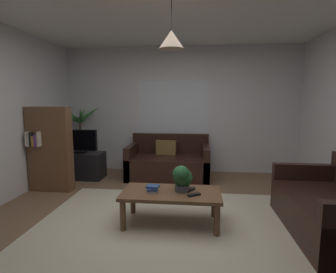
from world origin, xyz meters
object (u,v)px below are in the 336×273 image
at_px(coffee_table, 171,196).
at_px(bookshelf_corner, 50,149).
at_px(potted_plant_on_table, 182,178).
at_px(potted_palm_corner, 81,140).
at_px(tv_stand, 80,165).
at_px(book_on_table_0, 153,191).
at_px(remote_on_table_1, 194,195).
at_px(pendant_lamp, 171,39).
at_px(book_on_table_2, 153,187).
at_px(tv, 79,141).
at_px(couch_under_window, 169,164).
at_px(book_on_table_1, 152,189).
at_px(remote_on_table_0, 190,190).
at_px(couch_right_side, 335,211).

height_order(coffee_table, bookshelf_corner, bookshelf_corner).
relative_size(potted_plant_on_table, potted_palm_corner, 0.23).
bearing_deg(bookshelf_corner, tv_stand, 75.56).
bearing_deg(potted_plant_on_table, potted_palm_corner, 136.15).
xyz_separation_m(book_on_table_0, remote_on_table_1, (0.50, -0.06, -0.00)).
bearing_deg(pendant_lamp, book_on_table_2, -172.49).
distance_m(book_on_table_2, potted_palm_corner, 2.94).
bearing_deg(book_on_table_2, potted_palm_corner, 130.42).
distance_m(coffee_table, pendant_lamp, 1.84).
bearing_deg(potted_palm_corner, tv, -69.47).
bearing_deg(tv, tv_stand, 90.00).
distance_m(couch_under_window, pendant_lamp, 2.75).
xyz_separation_m(book_on_table_1, tv, (-1.71, 1.75, 0.29)).
xyz_separation_m(book_on_table_1, tv_stand, (-1.71, 1.77, -0.19)).
bearing_deg(remote_on_table_0, tv_stand, 171.44).
relative_size(coffee_table, tv, 1.67).
bearing_deg(couch_right_side, bookshelf_corner, -105.13).
height_order(book_on_table_1, potted_palm_corner, potted_palm_corner).
distance_m(coffee_table, remote_on_table_1, 0.30).
bearing_deg(bookshelf_corner, remote_on_table_1, -24.87).
bearing_deg(tv_stand, remote_on_table_0, -37.58).
bearing_deg(pendant_lamp, tv, 138.61).
bearing_deg(couch_under_window, bookshelf_corner, -152.94).
bearing_deg(tv, potted_palm_corner, 110.53).
xyz_separation_m(remote_on_table_0, potted_palm_corner, (-2.35, 2.15, 0.26)).
xyz_separation_m(couch_under_window, book_on_table_1, (0.02, -2.01, 0.17)).
bearing_deg(pendant_lamp, remote_on_table_0, 15.11).
bearing_deg(tv, book_on_table_2, -45.29).
height_order(potted_plant_on_table, pendant_lamp, pendant_lamp).
bearing_deg(book_on_table_2, remote_on_table_1, -8.69).
height_order(book_on_table_0, book_on_table_1, book_on_table_1).
xyz_separation_m(remote_on_table_0, pendant_lamp, (-0.23, -0.06, 1.77)).
relative_size(potted_plant_on_table, bookshelf_corner, 0.23).
bearing_deg(potted_palm_corner, remote_on_table_1, -43.93).
bearing_deg(book_on_table_2, book_on_table_0, -97.23).
distance_m(book_on_table_2, tv_stand, 2.47).
height_order(book_on_table_0, remote_on_table_1, book_on_table_0).
bearing_deg(couch_under_window, coffee_table, -83.12).
height_order(couch_under_window, remote_on_table_0, couch_under_window).
distance_m(tv_stand, tv, 0.48).
height_order(book_on_table_1, remote_on_table_0, book_on_table_1).
height_order(book_on_table_0, potted_palm_corner, potted_palm_corner).
height_order(couch_under_window, book_on_table_1, couch_under_window).
relative_size(book_on_table_1, bookshelf_corner, 0.09).
bearing_deg(couch_under_window, remote_on_table_1, -76.06).
distance_m(couch_right_side, pendant_lamp, 2.66).
distance_m(couch_under_window, bookshelf_corner, 2.16).
bearing_deg(couch_right_side, pendant_lamp, -92.07).
bearing_deg(remote_on_table_0, potted_palm_corner, 166.64).
relative_size(bookshelf_corner, pendant_lamp, 2.69).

